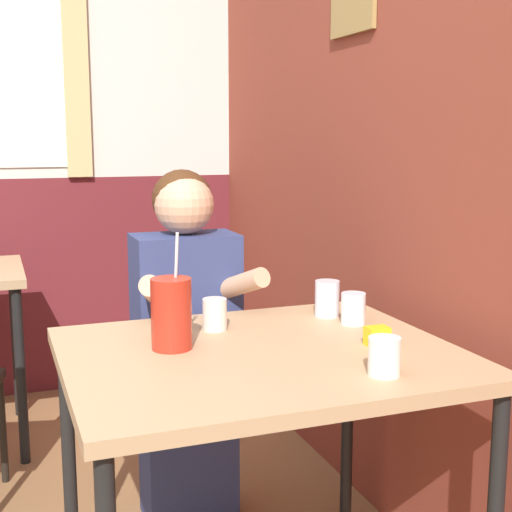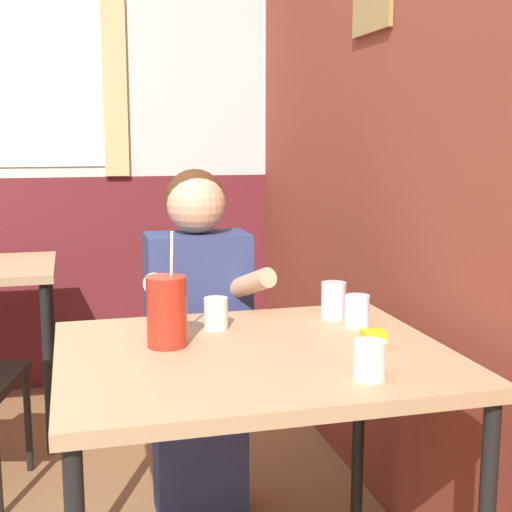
# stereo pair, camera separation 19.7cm
# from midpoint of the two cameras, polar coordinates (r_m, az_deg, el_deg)

# --- Properties ---
(brick_wall_right) EXTENTS (0.08, 4.43, 2.70)m
(brick_wall_right) POSITION_cam_midpoint_polar(r_m,az_deg,el_deg) (2.75, 4.41, 10.49)
(brick_wall_right) COLOR brown
(brick_wall_right) RESTS_ON ground_plane
(back_wall) EXTENTS (5.23, 0.09, 2.70)m
(back_wall) POSITION_cam_midpoint_polar(r_m,az_deg,el_deg) (3.75, -20.76, 9.73)
(back_wall) COLOR silver
(back_wall) RESTS_ON ground_plane
(main_table) EXTENTS (1.00, 0.83, 0.76)m
(main_table) POSITION_cam_midpoint_polar(r_m,az_deg,el_deg) (1.87, -2.70, -9.60)
(main_table) COLOR tan
(main_table) RESTS_ON ground_plane
(person_seated) EXTENTS (0.42, 0.40, 1.20)m
(person_seated) POSITION_cam_midpoint_polar(r_m,az_deg,el_deg) (2.42, -7.93, -6.86)
(person_seated) COLOR navy
(person_seated) RESTS_ON ground_plane
(cocktail_pitcher) EXTENTS (0.11, 0.11, 0.31)m
(cocktail_pitcher) POSITION_cam_midpoint_polar(r_m,az_deg,el_deg) (1.86, -9.81, -4.59)
(cocktail_pitcher) COLOR #B22819
(cocktail_pitcher) RESTS_ON main_table
(glass_near_pitcher) EXTENTS (0.07, 0.07, 0.09)m
(glass_near_pitcher) POSITION_cam_midpoint_polar(r_m,az_deg,el_deg) (2.09, 5.13, -4.24)
(glass_near_pitcher) COLOR silver
(glass_near_pitcher) RESTS_ON main_table
(glass_center) EXTENTS (0.08, 0.08, 0.09)m
(glass_center) POSITION_cam_midpoint_polar(r_m,az_deg,el_deg) (1.66, 6.89, -8.02)
(glass_center) COLOR silver
(glass_center) RESTS_ON main_table
(glass_far_side) EXTENTS (0.07, 0.07, 0.09)m
(glass_far_side) POSITION_cam_midpoint_polar(r_m,az_deg,el_deg) (2.03, -6.11, -4.70)
(glass_far_side) COLOR silver
(glass_far_side) RESTS_ON main_table
(glass_by_brick) EXTENTS (0.08, 0.08, 0.11)m
(glass_by_brick) POSITION_cam_midpoint_polar(r_m,az_deg,el_deg) (2.18, 3.14, -3.45)
(glass_by_brick) COLOR silver
(glass_by_brick) RESTS_ON main_table
(condiment_ketchup) EXTENTS (0.06, 0.04, 0.05)m
(condiment_ketchup) POSITION_cam_midpoint_polar(r_m,az_deg,el_deg) (1.99, -10.26, -5.69)
(condiment_ketchup) COLOR #B7140F
(condiment_ketchup) RESTS_ON main_table
(condiment_mustard) EXTENTS (0.06, 0.04, 0.05)m
(condiment_mustard) POSITION_cam_midpoint_polar(r_m,az_deg,el_deg) (1.89, 6.73, -6.43)
(condiment_mustard) COLOR yellow
(condiment_mustard) RESTS_ON main_table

